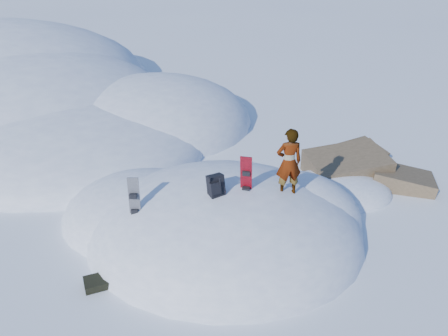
# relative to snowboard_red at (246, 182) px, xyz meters

# --- Properties ---
(ground) EXTENTS (120.00, 120.00, 0.00)m
(ground) POSITION_rel_snowboard_red_xyz_m (-0.53, 0.18, -1.65)
(ground) COLOR white
(ground) RESTS_ON ground
(snow_mound) EXTENTS (8.00, 6.00, 3.00)m
(snow_mound) POSITION_rel_snowboard_red_xyz_m (-0.70, 0.42, -1.65)
(snow_mound) COLOR white
(snow_mound) RESTS_ON ground
(snow_ridge) EXTENTS (21.50, 18.50, 6.40)m
(snow_ridge) POSITION_rel_snowboard_red_xyz_m (-10.96, 10.03, -1.65)
(snow_ridge) COLOR white
(snow_ridge) RESTS_ON ground
(rock_outcrop) EXTENTS (4.68, 4.41, 1.68)m
(rock_outcrop) POSITION_rel_snowboard_red_xyz_m (3.19, 3.19, -1.63)
(rock_outcrop) COLOR brown
(rock_outcrop) RESTS_ON ground
(snowboard_red) EXTENTS (0.30, 0.27, 1.45)m
(snowboard_red) POSITION_rel_snowboard_red_xyz_m (0.00, 0.00, 0.00)
(snowboard_red) COLOR red
(snowboard_red) RESTS_ON snow_mound
(snowboard_dark) EXTENTS (0.27, 0.20, 1.37)m
(snowboard_dark) POSITION_rel_snowboard_red_xyz_m (-2.51, -0.67, -0.33)
(snowboard_dark) COLOR black
(snowboard_dark) RESTS_ON snow_mound
(backpack) EXTENTS (0.49, 0.54, 0.59)m
(backpack) POSITION_rel_snowboard_red_xyz_m (-0.69, -0.30, 0.04)
(backpack) COLOR black
(backpack) RESTS_ON snow_mound
(gear_pile) EXTENTS (0.87, 0.68, 0.23)m
(gear_pile) POSITION_rel_snowboard_red_xyz_m (-3.03, -1.87, -1.53)
(gear_pile) COLOR black
(gear_pile) RESTS_ON ground
(person) EXTENTS (0.69, 0.54, 1.68)m
(person) POSITION_rel_snowboard_red_xyz_m (0.97, 0.19, 0.47)
(person) COLOR slate
(person) RESTS_ON snow_mound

